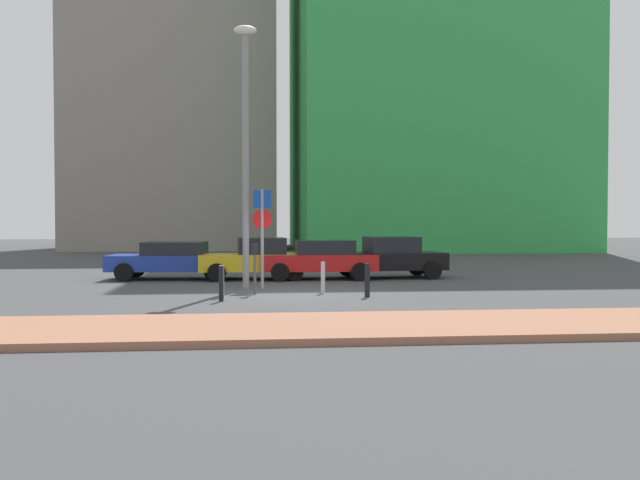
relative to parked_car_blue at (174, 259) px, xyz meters
name	(u,v)px	position (x,y,z in m)	size (l,w,h in m)	color
ground_plane	(292,295)	(3.90, -5.52, -0.71)	(120.00, 120.00, 0.00)	#424244
sidewalk_brick	(314,327)	(3.90, -12.05, -0.64)	(40.00, 3.33, 0.14)	#9E664C
parked_car_blue	(174,259)	(0.00, 0.00, 0.00)	(4.66, 2.29, 1.34)	#1E389E
parked_car_yellow	(256,258)	(2.93, -0.31, 0.04)	(4.02, 2.08, 1.49)	gold
parked_car_red	(320,259)	(5.22, -0.44, 0.03)	(4.15, 2.08, 1.40)	red
parked_car_black	(390,257)	(7.80, -0.25, 0.06)	(4.13, 2.23, 1.51)	black
parking_sign_post	(262,226)	(3.08, -3.64, 1.23)	(0.60, 0.10, 3.08)	gray
parking_meter	(255,262)	(2.84, -5.35, 0.22)	(0.18, 0.14, 1.44)	#4C4C51
street_lamp	(246,137)	(2.58, -3.66, 3.97)	(0.70, 0.36, 8.09)	gray
traffic_bollard_near	(367,280)	(5.91, -6.40, -0.25)	(0.15, 0.15, 0.93)	black
traffic_bollard_mid	(323,277)	(4.81, -5.23, -0.26)	(0.12, 0.12, 0.91)	#B7B7BC
traffic_bollard_far	(221,284)	(1.94, -7.00, -0.25)	(0.12, 0.12, 0.93)	black
traffic_bollard_edge	(221,281)	(1.92, -6.06, -0.27)	(0.14, 0.14, 0.88)	#B7B7BC
building_colorful_midrise	(425,35)	(15.84, 25.74, 15.19)	(19.23, 17.79, 31.81)	green
building_under_construction	(176,90)	(-2.75, 28.27, 11.21)	(14.71, 11.80, 23.84)	gray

